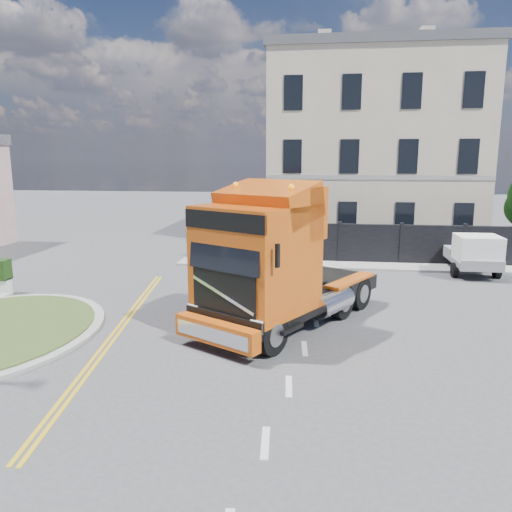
# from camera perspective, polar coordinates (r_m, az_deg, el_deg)

# --- Properties ---
(ground) EXTENTS (120.00, 120.00, 0.00)m
(ground) POSITION_cam_1_polar(r_m,az_deg,el_deg) (17.14, -3.11, -6.66)
(ground) COLOR #424244
(ground) RESTS_ON ground
(hoarding_fence) EXTENTS (18.80, 0.25, 2.00)m
(hoarding_fence) POSITION_cam_1_polar(r_m,az_deg,el_deg) (25.64, 15.21, 1.27)
(hoarding_fence) COLOR black
(hoarding_fence) RESTS_ON ground
(georgian_building) EXTENTS (12.30, 10.30, 12.80)m
(georgian_building) POSITION_cam_1_polar(r_m,az_deg,el_deg) (32.68, 12.90, 11.84)
(georgian_building) COLOR beige
(georgian_building) RESTS_ON ground
(pavement_far) EXTENTS (20.00, 1.60, 0.12)m
(pavement_far) POSITION_cam_1_polar(r_m,az_deg,el_deg) (24.87, 14.12, -1.19)
(pavement_far) COLOR gray
(pavement_far) RESTS_ON ground
(truck) EXTENTS (6.10, 7.76, 4.43)m
(truck) POSITION_cam_1_polar(r_m,az_deg,el_deg) (15.10, 1.67, -1.29)
(truck) COLOR black
(truck) RESTS_ON ground
(flatbed_pickup) EXTENTS (2.03, 4.54, 1.89)m
(flatbed_pickup) POSITION_cam_1_polar(r_m,az_deg,el_deg) (24.54, 23.59, 0.32)
(flatbed_pickup) COLOR gray
(flatbed_pickup) RESTS_ON ground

